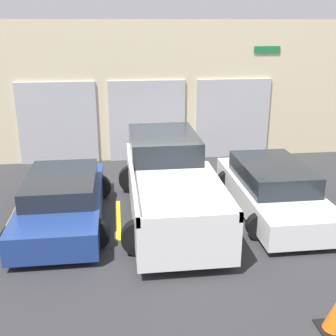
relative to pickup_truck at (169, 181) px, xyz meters
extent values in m
plane|color=#2D2D30|center=(0.00, 1.44, -0.82)|extent=(28.00, 28.00, 0.00)
cube|color=beige|center=(0.00, 4.74, 1.52)|extent=(14.15, 0.60, 4.68)
cube|color=#ADADB2|center=(-3.21, 4.40, 0.55)|extent=(2.61, 0.08, 2.75)
cube|color=#ADADB2|center=(-0.20, 4.40, 0.55)|extent=(2.61, 0.08, 2.75)
cube|color=#ADADB2|center=(2.81, 4.40, 0.55)|extent=(2.61, 0.08, 2.75)
cube|color=#197238|center=(3.89, 4.41, 2.89)|extent=(0.90, 0.03, 0.22)
cube|color=white|center=(0.00, -0.30, -0.15)|extent=(1.95, 5.59, 0.93)
cube|color=#1E2328|center=(0.00, 1.24, 0.62)|extent=(1.79, 2.51, 0.60)
cube|color=white|center=(-0.93, -1.55, 0.40)|extent=(0.08, 3.07, 0.18)
cube|color=white|center=(0.93, -1.55, 0.40)|extent=(0.08, 3.07, 0.18)
cube|color=white|center=(0.00, -3.05, 0.40)|extent=(1.95, 0.08, 0.18)
cylinder|color=black|center=(-0.86, 1.44, -0.44)|extent=(0.78, 0.22, 0.78)
cylinder|color=black|center=(0.86, 1.44, -0.44)|extent=(0.78, 0.22, 0.78)
cylinder|color=black|center=(-0.86, -2.03, -0.44)|extent=(0.78, 0.22, 0.78)
cylinder|color=black|center=(0.86, -2.03, -0.44)|extent=(0.78, 0.22, 0.78)
cube|color=white|center=(2.61, -0.30, -0.39)|extent=(1.79, 4.52, 0.60)
cube|color=#1E2328|center=(2.61, -0.18, 0.16)|extent=(1.57, 2.49, 0.50)
cylinder|color=black|center=(1.82, 1.10, -0.51)|extent=(0.62, 0.22, 0.62)
cylinder|color=black|center=(3.39, 1.10, -0.51)|extent=(0.62, 0.22, 0.62)
cylinder|color=black|center=(1.82, -1.70, -0.51)|extent=(0.62, 0.22, 0.62)
cylinder|color=black|center=(3.39, -1.70, -0.51)|extent=(0.62, 0.22, 0.62)
cube|color=navy|center=(-2.61, -0.30, -0.38)|extent=(1.83, 4.37, 0.59)
cube|color=#1E2328|center=(-2.61, -0.19, 0.12)|extent=(1.61, 2.40, 0.43)
cylinder|color=black|center=(-3.41, 1.06, -0.50)|extent=(0.66, 0.22, 0.66)
cylinder|color=black|center=(-1.80, 1.06, -0.50)|extent=(0.66, 0.22, 0.66)
cylinder|color=black|center=(-3.41, -1.65, -0.50)|extent=(0.66, 0.22, 0.66)
cylinder|color=black|center=(-1.80, -1.65, -0.50)|extent=(0.66, 0.22, 0.66)
cube|color=gold|center=(-3.91, -0.30, -0.82)|extent=(0.12, 2.20, 0.01)
cube|color=gold|center=(-1.30, -0.30, -0.82)|extent=(0.12, 2.20, 0.01)
cube|color=gold|center=(1.30, -0.30, -0.82)|extent=(0.12, 2.20, 0.01)
cube|color=gold|center=(3.91, -0.30, -0.82)|extent=(0.12, 2.20, 0.01)
cube|color=black|center=(2.02, -4.69, -0.81)|extent=(0.47, 0.47, 0.03)
cone|color=orange|center=(2.02, -4.69, -0.55)|extent=(0.36, 0.36, 0.55)
camera|label=1|loc=(-1.23, -9.76, 3.76)|focal=45.00mm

